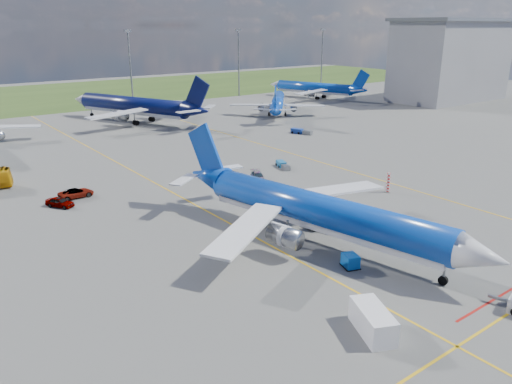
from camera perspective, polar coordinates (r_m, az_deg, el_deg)
ground at (r=54.69m, az=3.97°, el=-7.36°), size 400.00×400.00×0.00m
grass_strip at (r=191.34m, az=-27.12°, el=9.37°), size 400.00×80.00×0.01m
taxiway_lines at (r=76.31m, az=-9.58°, el=0.06°), size 60.25×160.00×0.02m
floodlight_masts at (r=153.47m, az=-21.22°, el=13.10°), size 202.20×0.50×22.70m
terminal_building at (r=181.00m, az=21.34°, el=13.90°), size 42.00×22.00×26.00m
warning_post at (r=77.07m, az=14.88°, el=1.04°), size 0.50×0.50×3.00m
bg_jet_n at (r=134.10m, az=-13.67°, el=7.76°), size 51.66×57.76×12.44m
bg_jet_ne at (r=142.39m, az=2.46°, el=8.87°), size 45.18×46.01×9.61m
bg_jet_ene at (r=175.68m, az=6.62°, el=10.60°), size 40.45×46.29×10.19m
main_airliner at (r=58.05m, az=7.23°, el=-5.87°), size 41.02×49.04×11.34m
uld_container at (r=52.95m, az=10.75°, el=-7.74°), size 1.88×2.10×1.39m
service_van at (r=42.75m, az=13.20°, el=-14.17°), size 4.04×5.38×2.17m
service_car_a at (r=73.82m, az=-21.51°, el=-1.09°), size 3.61×4.27×1.38m
service_car_b at (r=76.97m, az=-19.86°, el=-0.11°), size 5.08×2.54×1.38m
service_car_c at (r=80.40m, az=0.21°, el=1.78°), size 3.73×5.01×1.35m
baggage_tug_w at (r=87.98m, az=3.07°, el=3.09°), size 2.55×4.50×0.98m
baggage_tug_e at (r=116.39m, az=5.13°, el=6.90°), size 3.04×5.18×1.13m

